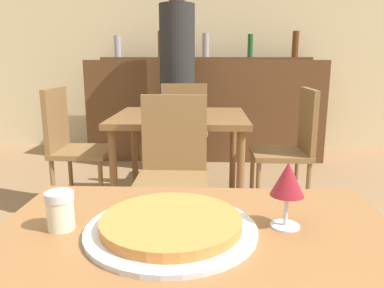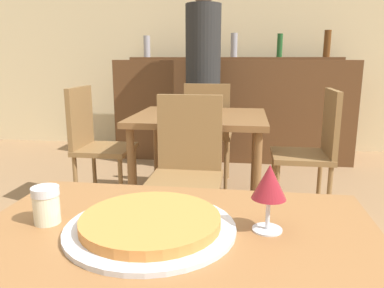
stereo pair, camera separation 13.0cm
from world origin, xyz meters
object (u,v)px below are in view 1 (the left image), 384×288
(person_standing, at_px, (177,70))
(wine_glass, at_px, (288,181))
(chair_far_side_back, at_px, (185,128))
(chair_far_side_right, at_px, (292,143))
(chair_far_side_left, at_px, (71,141))
(pizza_tray, at_px, (171,225))
(chair_far_side_front, at_px, (173,165))
(cheese_shaker, at_px, (60,210))

(person_standing, distance_m, wine_glass, 2.91)
(chair_far_side_back, height_order, chair_far_side_right, same)
(chair_far_side_left, bearing_deg, person_standing, -32.79)
(pizza_tray, xyz_separation_m, person_standing, (-0.21, 2.90, 0.27))
(chair_far_side_left, xyz_separation_m, pizza_tray, (0.91, -1.83, 0.21))
(chair_far_side_front, xyz_separation_m, cheese_shaker, (-0.15, -1.24, 0.24))
(chair_far_side_back, distance_m, chair_far_side_left, 0.99)
(chair_far_side_right, relative_size, cheese_shaker, 10.06)
(chair_far_side_back, xyz_separation_m, wine_glass, (0.38, -2.37, 0.31))
(chair_far_side_front, distance_m, cheese_shaker, 1.27)
(chair_far_side_back, relative_size, wine_glass, 5.77)
(chair_far_side_back, distance_m, chair_far_side_right, 0.99)
(chair_far_side_right, xyz_separation_m, pizza_tray, (-0.69, -1.83, 0.21))
(chair_far_side_right, height_order, person_standing, person_standing)
(chair_far_side_front, bearing_deg, chair_far_side_right, 36.15)
(cheese_shaker, xyz_separation_m, wine_glass, (0.53, 0.03, 0.07))
(chair_far_side_left, relative_size, person_standing, 0.50)
(chair_far_side_left, xyz_separation_m, wine_glass, (1.17, -1.79, 0.31))
(cheese_shaker, relative_size, person_standing, 0.05)
(cheese_shaker, xyz_separation_m, person_standing, (0.05, 2.90, 0.24))
(chair_far_side_front, relative_size, chair_far_side_right, 1.00)
(chair_far_side_left, bearing_deg, chair_far_side_right, -90.00)
(chair_far_side_back, relative_size, chair_far_side_left, 1.00)
(pizza_tray, bearing_deg, chair_far_side_front, 95.05)
(pizza_tray, bearing_deg, chair_far_side_back, 92.61)
(pizza_tray, bearing_deg, chair_far_side_right, 69.40)
(pizza_tray, bearing_deg, chair_far_side_left, 116.39)
(chair_far_side_front, bearing_deg, chair_far_side_left, 143.85)
(chair_far_side_front, relative_size, chair_far_side_left, 1.00)
(chair_far_side_back, xyz_separation_m, cheese_shaker, (-0.15, -2.40, 0.24))
(chair_far_side_front, bearing_deg, cheese_shaker, -96.88)
(person_standing, bearing_deg, chair_far_side_right, -50.21)
(cheese_shaker, bearing_deg, person_standing, 89.06)
(chair_far_side_front, xyz_separation_m, wine_glass, (0.38, -1.20, 0.31))
(chair_far_side_left, relative_size, cheese_shaker, 10.06)
(chair_far_side_right, bearing_deg, chair_far_side_left, -90.00)
(chair_far_side_back, height_order, cheese_shaker, chair_far_side_back)
(cheese_shaker, relative_size, wine_glass, 0.57)
(chair_far_side_right, bearing_deg, wine_glass, -13.15)
(chair_far_side_back, distance_m, cheese_shaker, 2.42)
(chair_far_side_right, relative_size, wine_glass, 5.77)
(chair_far_side_back, bearing_deg, wine_glass, 99.09)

